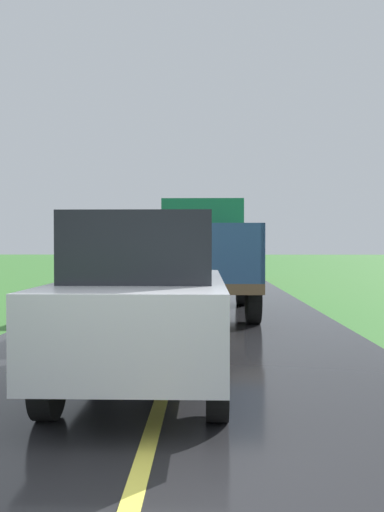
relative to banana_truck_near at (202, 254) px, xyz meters
The scene contains 3 objects.
banana_truck_near is the anchor object (origin of this frame).
banana_truck_far 13.98m from the banana_truck_near, 91.07° to the left, with size 2.38×5.81×2.80m.
following_car 7.35m from the banana_truck_near, 94.51° to the right, with size 1.74×4.10×1.92m.
Camera 1 is at (0.46, -2.79, 1.66)m, focal length 36.94 mm.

